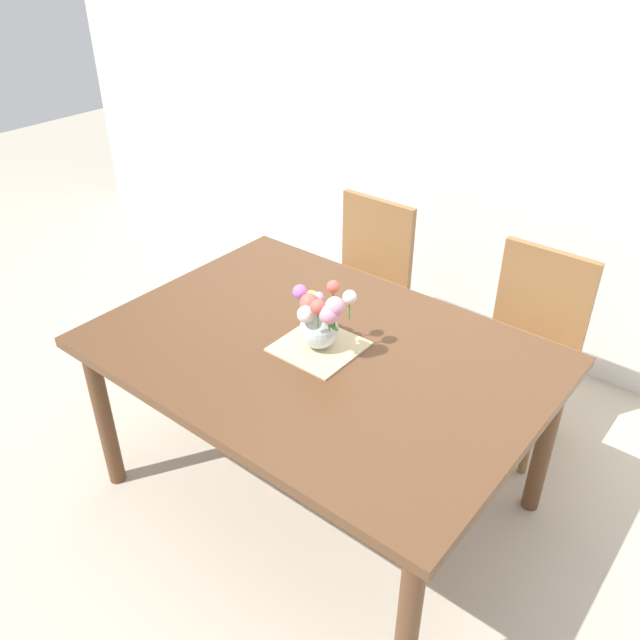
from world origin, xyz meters
The scene contains 7 objects.
ground_plane centered at (0.00, 0.00, 0.00)m, with size 12.00×12.00×0.00m, color #B7AD99.
back_wall centered at (0.00, 1.60, 1.40)m, with size 7.00×0.10×2.80m, color silver.
dining_table centered at (0.00, 0.00, 0.68)m, with size 1.63×1.16×0.76m.
chair_left centered at (-0.45, 0.92, 0.52)m, with size 0.42×0.42×0.90m.
chair_right centered at (0.45, 0.92, 0.52)m, with size 0.42×0.42×0.90m.
placemat centered at (0.00, 0.00, 0.76)m, with size 0.29×0.29×0.01m, color #CCB789.
flower_vase centered at (0.01, 0.00, 0.89)m, with size 0.25×0.18×0.25m.
Camera 1 is at (1.24, -1.53, 2.14)m, focal length 36.72 mm.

